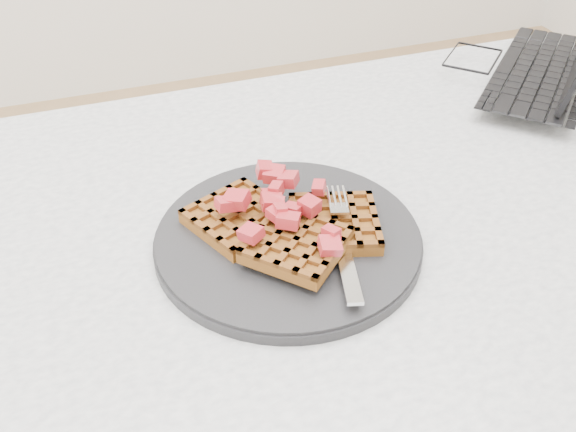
{
  "coord_description": "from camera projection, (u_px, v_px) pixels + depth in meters",
  "views": [
    {
      "loc": [
        -0.26,
        -0.52,
        1.21
      ],
      "look_at": [
        -0.08,
        -0.01,
        0.79
      ],
      "focal_mm": 40.0,
      "sensor_mm": 36.0,
      "label": 1
    }
  ],
  "objects": [
    {
      "name": "table",
      "position": [
        342.0,
        295.0,
        0.81
      ],
      "size": [
        1.2,
        0.8,
        0.75
      ],
      "color": "silver",
      "rests_on": "ground"
    },
    {
      "name": "plate",
      "position": [
        288.0,
        239.0,
        0.7
      ],
      "size": [
        0.29,
        0.29,
        0.02
      ],
      "primitive_type": "cylinder",
      "color": "black",
      "rests_on": "table"
    },
    {
      "name": "waffles",
      "position": [
        289.0,
        227.0,
        0.69
      ],
      "size": [
        0.22,
        0.2,
        0.03
      ],
      "color": "brown",
      "rests_on": "plate"
    },
    {
      "name": "strawberry_pile",
      "position": [
        288.0,
        206.0,
        0.68
      ],
      "size": [
        0.15,
        0.15,
        0.02
      ],
      "primitive_type": null,
      "color": "maroon",
      "rests_on": "waffles"
    },
    {
      "name": "fork",
      "position": [
        342.0,
        241.0,
        0.68
      ],
      "size": [
        0.07,
        0.18,
        0.02
      ],
      "primitive_type": null,
      "rotation": [
        0.0,
        0.0,
        -0.28
      ],
      "color": "silver",
      "rests_on": "plate"
    },
    {
      "name": "laptop",
      "position": [
        528.0,
        60.0,
        1.01
      ],
      "size": [
        0.41,
        0.4,
        0.23
      ],
      "rotation": [
        0.0,
        0.0,
        3.9
      ],
      "color": "black",
      "rests_on": "table"
    }
  ]
}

